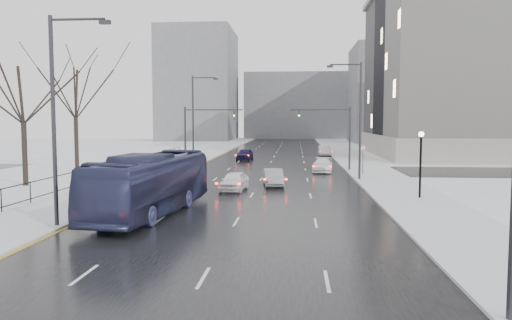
% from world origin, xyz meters
% --- Properties ---
extents(road, '(16.00, 150.00, 0.04)m').
position_xyz_m(road, '(0.00, 60.00, 0.02)').
color(road, black).
rests_on(road, ground).
extents(cross_road, '(130.00, 10.00, 0.04)m').
position_xyz_m(cross_road, '(0.00, 48.00, 0.02)').
color(cross_road, black).
rests_on(cross_road, ground).
extents(sidewalk_left, '(5.00, 150.00, 0.16)m').
position_xyz_m(sidewalk_left, '(-10.50, 60.00, 0.08)').
color(sidewalk_left, silver).
rests_on(sidewalk_left, ground).
extents(sidewalk_right, '(5.00, 150.00, 0.16)m').
position_xyz_m(sidewalk_right, '(10.50, 60.00, 0.08)').
color(sidewalk_right, silver).
rests_on(sidewalk_right, ground).
extents(park_strip, '(14.00, 150.00, 0.12)m').
position_xyz_m(park_strip, '(-20.00, 60.00, 0.06)').
color(park_strip, white).
rests_on(park_strip, ground).
extents(tree_park_d, '(8.75, 8.75, 12.50)m').
position_xyz_m(tree_park_d, '(-17.80, 34.00, 0.00)').
color(tree_park_d, black).
rests_on(tree_park_d, ground).
extents(tree_park_e, '(9.45, 9.45, 13.50)m').
position_xyz_m(tree_park_e, '(-18.20, 44.00, 0.00)').
color(tree_park_e, black).
rests_on(tree_park_e, ground).
extents(iron_fence, '(0.06, 70.00, 1.30)m').
position_xyz_m(iron_fence, '(-13.00, 30.00, 0.91)').
color(iron_fence, black).
rests_on(iron_fence, sidewalk_left).
extents(streetlight_r_near, '(2.95, 0.25, 10.00)m').
position_xyz_m(streetlight_r_near, '(8.17, 10.00, 5.62)').
color(streetlight_r_near, '#2D2D33').
rests_on(streetlight_r_near, ground).
extents(streetlight_r_mid, '(2.95, 0.25, 10.00)m').
position_xyz_m(streetlight_r_mid, '(8.17, 40.00, 5.62)').
color(streetlight_r_mid, '#2D2D33').
rests_on(streetlight_r_mid, ground).
extents(streetlight_l_near, '(2.95, 0.25, 10.00)m').
position_xyz_m(streetlight_l_near, '(-8.17, 20.00, 5.62)').
color(streetlight_l_near, '#2D2D33').
rests_on(streetlight_l_near, ground).
extents(streetlight_l_far, '(2.95, 0.25, 10.00)m').
position_xyz_m(streetlight_l_far, '(-8.17, 52.00, 5.62)').
color(streetlight_l_far, '#2D2D33').
rests_on(streetlight_l_far, ground).
extents(lamppost_r_mid, '(0.36, 0.36, 4.28)m').
position_xyz_m(lamppost_r_mid, '(11.00, 30.00, 2.94)').
color(lamppost_r_mid, black).
rests_on(lamppost_r_mid, sidewalk_right).
extents(mast_signal_right, '(6.10, 0.33, 6.50)m').
position_xyz_m(mast_signal_right, '(7.33, 48.00, 4.11)').
color(mast_signal_right, '#2D2D33').
rests_on(mast_signal_right, ground).
extents(mast_signal_left, '(6.10, 0.33, 6.50)m').
position_xyz_m(mast_signal_left, '(-7.33, 48.00, 4.11)').
color(mast_signal_left, '#2D2D33').
rests_on(mast_signal_left, ground).
extents(no_uturn_sign, '(0.60, 0.06, 2.70)m').
position_xyz_m(no_uturn_sign, '(9.20, 44.00, 2.30)').
color(no_uturn_sign, '#2D2D33').
rests_on(no_uturn_sign, sidewalk_right).
extents(bldg_far_right, '(24.00, 20.00, 22.00)m').
position_xyz_m(bldg_far_right, '(28.00, 115.00, 11.00)').
color(bldg_far_right, slate).
rests_on(bldg_far_right, ground).
extents(bldg_far_left, '(18.00, 22.00, 28.00)m').
position_xyz_m(bldg_far_left, '(-22.00, 125.00, 14.00)').
color(bldg_far_left, slate).
rests_on(bldg_far_left, ground).
extents(bldg_far_center, '(30.00, 18.00, 18.00)m').
position_xyz_m(bldg_far_center, '(4.00, 140.00, 9.00)').
color(bldg_far_center, slate).
rests_on(bldg_far_center, ground).
extents(bus, '(4.09, 12.18, 3.33)m').
position_xyz_m(bus, '(-4.85, 23.76, 1.70)').
color(bus, navy).
rests_on(bus, road).
extents(sedan_center_near, '(2.05, 4.22, 1.39)m').
position_xyz_m(sedan_center_near, '(-1.47, 33.08, 0.73)').
color(sedan_center_near, white).
rests_on(sedan_center_near, road).
extents(sedan_right_near, '(1.93, 4.23, 1.34)m').
position_xyz_m(sedan_right_near, '(1.26, 35.87, 0.71)').
color(sedan_right_near, gray).
rests_on(sedan_right_near, road).
extents(sedan_right_far, '(2.25, 4.77, 1.34)m').
position_xyz_m(sedan_right_far, '(5.64, 46.71, 0.71)').
color(sedan_right_far, white).
rests_on(sedan_right_far, road).
extents(sedan_center_far, '(2.04, 4.51, 1.50)m').
position_xyz_m(sedan_center_far, '(-3.49, 60.58, 0.79)').
color(sedan_center_far, '#17133B').
rests_on(sedan_center_far, road).
extents(sedan_right_distant, '(1.69, 4.56, 1.49)m').
position_xyz_m(sedan_right_distant, '(7.07, 68.74, 0.79)').
color(sedan_right_distant, silver).
rests_on(sedan_right_distant, road).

